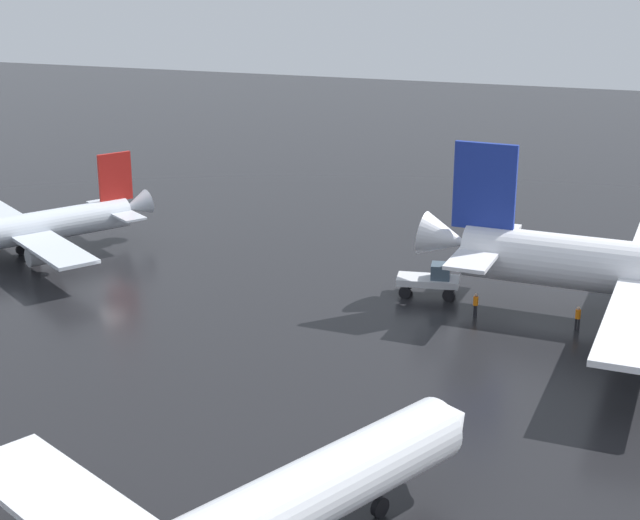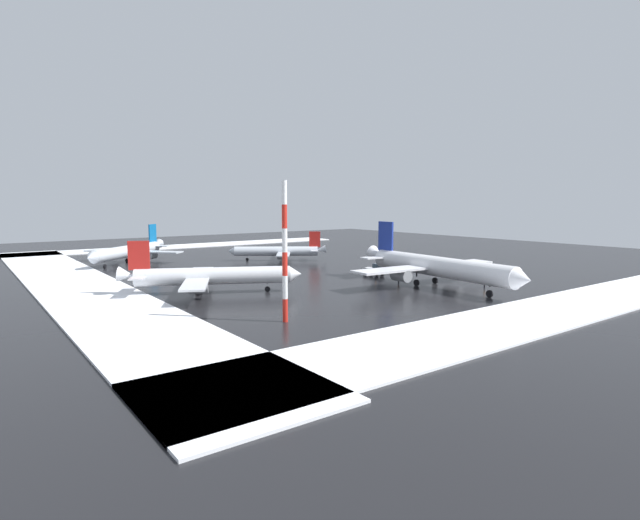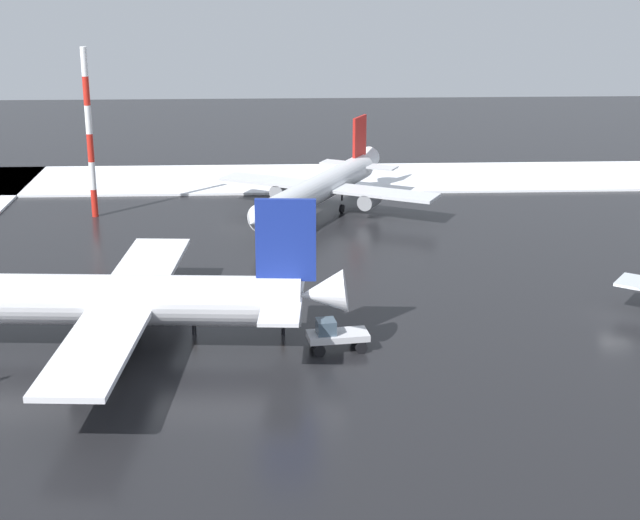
# 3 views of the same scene
# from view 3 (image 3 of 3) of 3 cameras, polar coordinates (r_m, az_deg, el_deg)

# --- Properties ---
(ground_plane) EXTENTS (240.00, 240.00, 0.00)m
(ground_plane) POSITION_cam_3_polar(r_m,az_deg,el_deg) (85.33, 16.91, -3.10)
(ground_plane) COLOR black
(snow_bank_far) EXTENTS (152.00, 16.00, 0.29)m
(snow_bank_far) POSITION_cam_3_polar(r_m,az_deg,el_deg) (131.42, 9.98, 4.80)
(snow_bank_far) COLOR white
(snow_bank_far) RESTS_ON ground_plane
(airplane_foreground_jet) EXTENTS (39.90, 33.11, 11.84)m
(airplane_foreground_jet) POSITION_cam_3_polar(r_m,az_deg,el_deg) (75.93, -13.10, -2.25)
(airplane_foreground_jet) COLOR white
(airplane_foreground_jet) RESTS_ON ground_plane
(airplane_parked_portside) EXTENTS (25.11, 29.47, 9.45)m
(airplane_parked_portside) POSITION_cam_3_polar(r_m,az_deg,el_deg) (110.83, -0.03, 4.20)
(airplane_parked_portside) COLOR silver
(airplane_parked_portside) RESTS_ON ground_plane
(pushback_tug) EXTENTS (4.86, 2.84, 2.50)m
(pushback_tug) POSITION_cam_3_polar(r_m,az_deg,el_deg) (74.44, 0.86, -4.34)
(pushback_tug) COLOR silver
(pushback_tug) RESTS_ON ground_plane
(ground_crew_near_tug) EXTENTS (0.36, 0.36, 1.71)m
(ground_crew_near_tug) POSITION_cam_3_polar(r_m,az_deg,el_deg) (78.06, -7.35, -3.65)
(ground_crew_near_tug) COLOR black
(ground_crew_near_tug) RESTS_ON ground_plane
(ground_crew_by_nose_gear) EXTENTS (0.36, 0.36, 1.71)m
(ground_crew_by_nose_gear) POSITION_cam_3_polar(r_m,az_deg,el_deg) (77.45, -2.16, -3.69)
(ground_crew_by_nose_gear) COLOR black
(ground_crew_by_nose_gear) RESTS_ON ground_plane
(antenna_mast) EXTENTS (0.70, 0.70, 18.91)m
(antenna_mast) POSITION_cam_3_polar(r_m,az_deg,el_deg) (111.78, -13.27, 7.16)
(antenna_mast) COLOR red
(antenna_mast) RESTS_ON ground_plane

